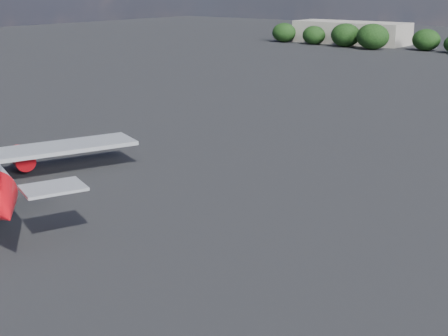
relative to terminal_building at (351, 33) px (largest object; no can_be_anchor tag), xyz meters
The scene contains 2 objects.
ground 147.19m from the terminal_building, 63.78° to the right, with size 500.00×500.00×0.00m, color black.
terminal_building is the anchor object (origin of this frame).
Camera 1 is at (44.74, -24.54, 21.82)m, focal length 50.00 mm.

